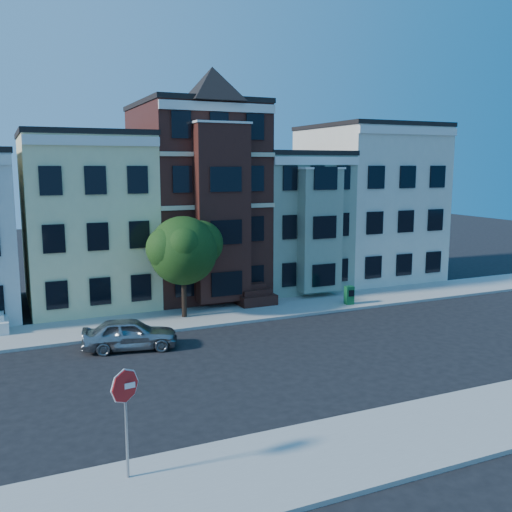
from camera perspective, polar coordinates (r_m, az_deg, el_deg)
name	(u,v)px	position (r m, az deg, el deg)	size (l,w,h in m)	color
ground	(301,358)	(25.58, 4.49, -10.09)	(120.00, 120.00, 0.00)	black
far_sidewalk	(233,313)	(32.50, -2.31, -5.75)	(60.00, 4.00, 0.15)	#9E9B93
near_sidewalk	(423,433)	(19.45, 16.34, -16.61)	(60.00, 4.00, 0.15)	#9E9B93
house_yellow	(86,222)	(36.14, -16.67, 3.32)	(7.00, 9.00, 10.00)	#F5E6A3
house_brown	(196,202)	(37.60, -6.07, 5.39)	(7.00, 9.00, 12.00)	#3B1712
house_green	(284,221)	(40.21, 2.82, 3.52)	(6.00, 9.00, 9.00)	gray
house_cream	(367,204)	(43.74, 11.06, 5.13)	(8.00, 9.00, 11.00)	silver
street_tree	(183,255)	(31.02, -7.29, 0.08)	(5.89, 5.89, 6.85)	#264D19
parked_car	(130,334)	(27.01, -12.51, -7.61)	(1.73, 4.29, 1.46)	#96999D
newspaper_box	(349,295)	(34.61, 9.30, -3.88)	(0.49, 0.44, 1.09)	#135D2F
stop_sign	(126,417)	(15.90, -12.88, -15.41)	(0.94, 0.13, 3.42)	red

